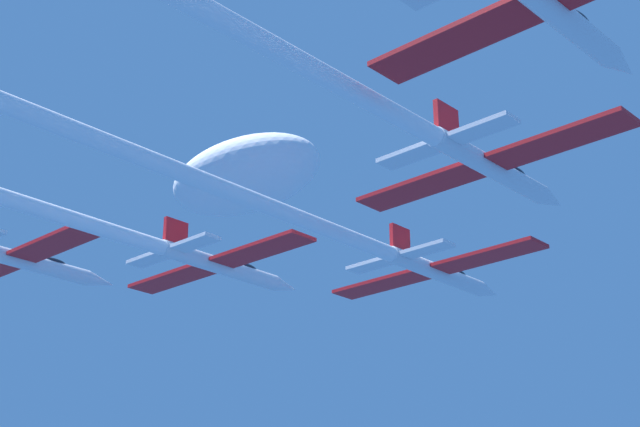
{
  "coord_description": "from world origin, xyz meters",
  "views": [
    {
      "loc": [
        45.72,
        -65.51,
        -27.15
      ],
      "look_at": [
        -0.09,
        -15.97,
        -0.06
      ],
      "focal_mm": 54.31,
      "sensor_mm": 36.0,
      "label": 1
    }
  ],
  "objects": [
    {
      "name": "cloud_wispy",
      "position": [
        -45.36,
        17.42,
        27.74
      ],
      "size": [
        25.71,
        14.14,
        9.0
      ],
      "primitive_type": "ellipsoid",
      "color": "white"
    },
    {
      "name": "jet_left_wing",
      "position": [
        -13.94,
        -26.12,
        -0.41
      ],
      "size": [
        20.96,
        52.24,
        3.47
      ],
      "color": "white"
    },
    {
      "name": "jet_lead",
      "position": [
        -0.69,
        -15.9,
        -0.74
      ],
      "size": [
        20.96,
        59.0,
        3.47
      ],
      "color": "white"
    },
    {
      "name": "jet_right_wing",
      "position": [
        13.7,
        -29.16,
        0.26
      ],
      "size": [
        20.96,
        58.97,
        3.47
      ],
      "color": "white"
    }
  ]
}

